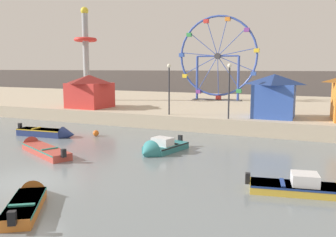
% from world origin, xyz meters
% --- Properties ---
extents(ground_plane, '(240.00, 240.00, 0.00)m').
position_xyz_m(ground_plane, '(0.00, 0.00, 0.00)').
color(ground_plane, slate).
extents(quay_promenade, '(110.00, 25.84, 1.15)m').
position_xyz_m(quay_promenade, '(0.00, 27.35, 0.57)').
color(quay_promenade, '#B7A88E').
rests_on(quay_promenade, ground_plane).
extents(distant_town_skyline, '(140.00, 3.00, 4.40)m').
position_xyz_m(distant_town_skyline, '(0.00, 55.60, 2.20)').
color(distant_town_skyline, '#564C47').
rests_on(distant_town_skyline, ground_plane).
extents(motorboat_orange_hull, '(2.98, 3.74, 1.00)m').
position_xyz_m(motorboat_orange_hull, '(2.20, -2.03, 0.22)').
color(motorboat_orange_hull, orange).
rests_on(motorboat_orange_hull, ground_plane).
extents(motorboat_navy_blue, '(4.91, 1.50, 1.11)m').
position_xyz_m(motorboat_navy_blue, '(-6.45, 8.46, 0.28)').
color(motorboat_navy_blue, navy).
rests_on(motorboat_navy_blue, ground_plane).
extents(motorboat_teal_painted, '(2.13, 3.88, 1.36)m').
position_xyz_m(motorboat_teal_painted, '(3.05, 7.19, 0.27)').
color(motorboat_teal_painted, teal).
rests_on(motorboat_teal_painted, ground_plane).
extents(motorboat_faded_red, '(5.72, 3.37, 1.06)m').
position_xyz_m(motorboat_faded_red, '(-3.71, 4.58, 0.22)').
color(motorboat_faded_red, '#B24238').
rests_on(motorboat_faded_red, ground_plane).
extents(motorboat_mustard_yellow, '(4.55, 1.98, 1.23)m').
position_xyz_m(motorboat_mustard_yellow, '(11.66, 3.49, 0.25)').
color(motorboat_mustard_yellow, gold).
rests_on(motorboat_mustard_yellow, ground_plane).
extents(ferris_wheel_blue_frame, '(9.63, 1.20, 9.89)m').
position_xyz_m(ferris_wheel_blue_frame, '(-0.10, 29.69, 6.12)').
color(ferris_wheel_blue_frame, '#334CA8').
rests_on(ferris_wheel_blue_frame, quay_promenade).
extents(drop_tower_steel_tower, '(2.80, 2.80, 10.80)m').
position_xyz_m(drop_tower_steel_tower, '(-14.27, 23.39, 6.26)').
color(drop_tower_steel_tower, '#999EA3').
rests_on(drop_tower_steel_tower, quay_promenade).
extents(carnival_booth_blue_tent, '(3.41, 3.08, 3.37)m').
position_xyz_m(carnival_booth_blue_tent, '(8.17, 16.94, 2.90)').
color(carnival_booth_blue_tent, '#3356B7').
rests_on(carnival_booth_blue_tent, quay_promenade).
extents(carnival_booth_red_striped, '(3.98, 3.83, 3.16)m').
position_xyz_m(carnival_booth_red_striped, '(-9.07, 16.92, 2.79)').
color(carnival_booth_red_striped, red).
rests_on(carnival_booth_red_striped, quay_promenade).
extents(promenade_lamp_near, '(0.32, 0.32, 4.16)m').
position_xyz_m(promenade_lamp_near, '(5.18, 14.89, 3.85)').
color(promenade_lamp_near, '#2D2D33').
rests_on(promenade_lamp_near, quay_promenade).
extents(promenade_lamp_far, '(0.32, 0.32, 4.16)m').
position_xyz_m(promenade_lamp_far, '(0.10, 15.24, 3.84)').
color(promenade_lamp_far, '#2D2D33').
rests_on(promenade_lamp_far, quay_promenade).
extents(mooring_buoy_orange, '(0.44, 0.44, 0.44)m').
position_xyz_m(mooring_buoy_orange, '(-3.44, 9.97, 0.22)').
color(mooring_buoy_orange, orange).
rests_on(mooring_buoy_orange, ground_plane).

